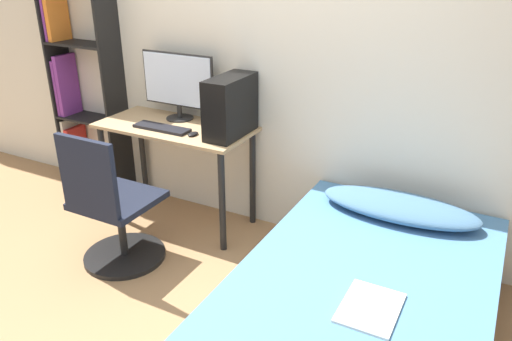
# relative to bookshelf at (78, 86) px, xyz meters

# --- Properties ---
(ground_plane) EXTENTS (14.00, 14.00, 0.00)m
(ground_plane) POSITION_rel_bookshelf_xyz_m (1.58, -1.24, -0.86)
(ground_plane) COLOR #9E754C
(wall_back) EXTENTS (8.00, 0.05, 2.50)m
(wall_back) POSITION_rel_bookshelf_xyz_m (1.58, 0.14, 0.39)
(wall_back) COLOR silver
(wall_back) RESTS_ON ground_plane
(desk) EXTENTS (1.10, 0.52, 0.74)m
(desk) POSITION_rel_bookshelf_xyz_m (1.04, -0.14, -0.25)
(desk) COLOR tan
(desk) RESTS_ON ground_plane
(bookshelf) EXTENTS (0.59, 0.24, 1.81)m
(bookshelf) POSITION_rel_bookshelf_xyz_m (0.00, 0.00, 0.00)
(bookshelf) COLOR black
(bookshelf) RESTS_ON ground_plane
(office_chair) EXTENTS (0.53, 0.53, 0.90)m
(office_chair) POSITION_rel_bookshelf_xyz_m (1.02, -0.80, -0.52)
(office_chair) COLOR black
(office_chair) RESTS_ON ground_plane
(bed) EXTENTS (1.19, 1.91, 0.44)m
(bed) POSITION_rel_bookshelf_xyz_m (2.62, -0.83, -0.64)
(bed) COLOR #4C3D2D
(bed) RESTS_ON ground_plane
(pillow) EXTENTS (0.91, 0.36, 0.11)m
(pillow) POSITION_rel_bookshelf_xyz_m (2.62, -0.14, -0.37)
(pillow) COLOR teal
(pillow) RESTS_ON bed
(magazine) EXTENTS (0.24, 0.32, 0.01)m
(magazine) POSITION_rel_bookshelf_xyz_m (2.71, -1.03, -0.41)
(magazine) COLOR silver
(magazine) RESTS_ON bed
(monitor) EXTENTS (0.58, 0.20, 0.47)m
(monitor) POSITION_rel_bookshelf_xyz_m (0.98, 0.01, 0.14)
(monitor) COLOR black
(monitor) RESTS_ON desk
(keyboard) EXTENTS (0.41, 0.12, 0.02)m
(keyboard) POSITION_rel_bookshelf_xyz_m (1.01, -0.24, -0.11)
(keyboard) COLOR black
(keyboard) RESTS_ON desk
(pc_tower) EXTENTS (0.18, 0.43, 0.39)m
(pc_tower) POSITION_rel_bookshelf_xyz_m (1.48, -0.11, 0.07)
(pc_tower) COLOR black
(pc_tower) RESTS_ON desk
(mouse) EXTENTS (0.06, 0.09, 0.02)m
(mouse) POSITION_rel_bookshelf_xyz_m (1.26, -0.24, -0.11)
(mouse) COLOR black
(mouse) RESTS_ON desk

